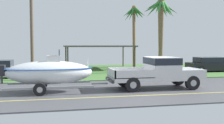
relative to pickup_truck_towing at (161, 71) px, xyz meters
name	(u,v)px	position (x,y,z in m)	size (l,w,h in m)	color
ground	(112,74)	(-1.16, 8.24, -1.03)	(36.00, 22.00, 0.11)	#4C4C51
pickup_truck_towing	(161,71)	(0.00, 0.00, 0.00)	(5.54, 2.13, 1.83)	silver
boat_on_trailer	(49,72)	(-6.36, 0.00, 0.05)	(5.75, 2.21, 2.29)	gray
parked_sedan_far	(211,65)	(8.14, 7.87, -0.35)	(4.44, 1.86, 1.38)	black
carport_awning	(98,47)	(-1.69, 12.68, 1.32)	(6.94, 5.12, 2.45)	#4C4238
palm_tree_near_left	(134,19)	(2.50, 13.83, 4.29)	(2.66, 3.33, 6.82)	brown
palm_tree_near_right	(161,15)	(3.44, 8.48, 4.20)	(2.51, 3.31, 6.84)	brown
palm_tree_mid	(160,15)	(4.45, 11.32, 4.54)	(3.19, 3.13, 7.11)	brown
utility_pole	(32,27)	(-7.59, 4.91, 2.73)	(0.24, 1.80, 7.21)	brown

